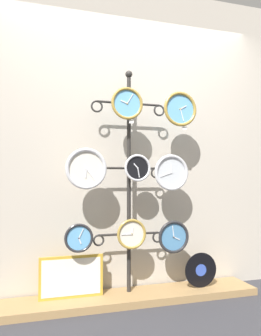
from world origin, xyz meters
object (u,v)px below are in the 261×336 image
at_px(display_stand, 129,226).
at_px(picture_frame, 71,277).
at_px(clock_middle_center, 137,168).
at_px(clock_bottom_right, 173,237).
at_px(clock_bottom_center, 131,234).
at_px(clock_middle_right, 171,173).
at_px(clock_middle_left, 86,169).
at_px(clock_top_center, 127,104).
at_px(clock_top_right, 180,109).
at_px(vinyl_record, 201,270).
at_px(clock_bottom_left, 79,238).

height_order(display_stand, picture_frame, display_stand).
relative_size(clock_middle_center, clock_bottom_right, 0.81).
bearing_deg(display_stand, clock_bottom_center, -93.60).
bearing_deg(clock_middle_right, clock_middle_left, -178.36).
xyz_separation_m(clock_middle_center, picture_frame, (-0.53, 0.09, -0.88)).
relative_size(clock_top_center, clock_top_right, 0.89).
distance_m(clock_bottom_center, vinyl_record, 0.73).
distance_m(clock_middle_center, picture_frame, 1.03).
xyz_separation_m(display_stand, clock_top_right, (0.43, -0.12, 1.01)).
distance_m(vinyl_record, picture_frame, 1.12).
bearing_deg(picture_frame, clock_top_right, -6.13).
height_order(clock_middle_right, clock_bottom_left, clock_middle_right).
bearing_deg(display_stand, vinyl_record, -7.60).
relative_size(clock_middle_right, clock_bottom_right, 1.12).
relative_size(clock_top_right, vinyl_record, 1.01).
bearing_deg(clock_middle_left, clock_top_right, -0.28).
distance_m(clock_top_right, clock_middle_right, 0.56).
bearing_deg(clock_middle_left, clock_bottom_right, 1.66).
bearing_deg(clock_bottom_left, clock_top_right, -0.65).
bearing_deg(clock_bottom_left, clock_middle_right, 1.11).
bearing_deg(vinyl_record, clock_middle_right, -178.46).
distance_m(clock_bottom_center, picture_frame, 0.59).
height_order(display_stand, clock_middle_right, display_stand).
distance_m(display_stand, clock_middle_center, 0.51).
bearing_deg(clock_bottom_right, picture_frame, 175.19).
distance_m(clock_top_center, clock_middle_right, 0.70).
xyz_separation_m(clock_top_center, clock_bottom_center, (0.04, 0.02, -1.08)).
bearing_deg(picture_frame, display_stand, 2.27).
relative_size(clock_top_right, clock_middle_right, 0.98).
bearing_deg(clock_bottom_left, picture_frame, 117.07).
bearing_deg(clock_middle_right, clock_bottom_left, -178.89).
xyz_separation_m(clock_middle_center, clock_bottom_center, (-0.05, 0.01, -0.54)).
distance_m(clock_middle_left, clock_middle_center, 0.43).
height_order(clock_middle_left, clock_bottom_right, clock_middle_left).
xyz_separation_m(clock_top_right, clock_bottom_left, (-0.87, 0.01, -1.07)).
xyz_separation_m(clock_middle_left, vinyl_record, (1.02, 0.03, -0.88)).
bearing_deg(vinyl_record, clock_top_right, -170.97).
xyz_separation_m(clock_top_center, picture_frame, (-0.44, 0.10, -1.41)).
xyz_separation_m(clock_top_right, clock_middle_left, (-0.81, 0.00, -0.52)).
bearing_deg(vinyl_record, picture_frame, 176.66).
xyz_separation_m(clock_top_center, clock_bottom_left, (-0.39, 0.01, -1.09)).
height_order(display_stand, clock_middle_center, display_stand).
xyz_separation_m(clock_bottom_right, picture_frame, (-0.86, 0.07, -0.29)).
height_order(clock_middle_left, clock_middle_right, clock_middle_left).
height_order(clock_middle_right, clock_bottom_center, clock_middle_right).
bearing_deg(clock_top_right, clock_bottom_center, 177.63).
height_order(clock_middle_left, picture_frame, clock_middle_left).
bearing_deg(clock_middle_right, clock_top_center, -176.85).
height_order(clock_top_center, clock_top_right, same).
bearing_deg(clock_bottom_right, clock_middle_left, -178.34).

